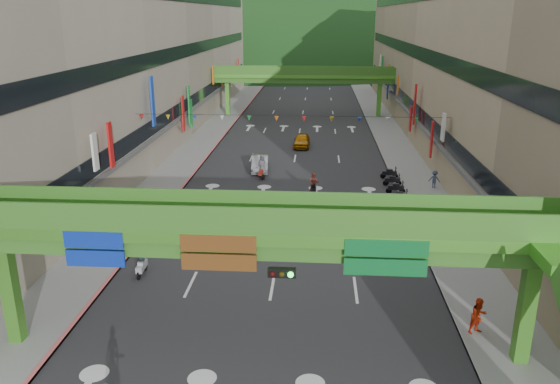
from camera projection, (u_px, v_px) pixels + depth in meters
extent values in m
cube|color=#28282B|center=(299.00, 138.00, 65.66)|extent=(18.00, 140.00, 0.02)
cube|color=gray|center=(208.00, 136.00, 66.37)|extent=(4.00, 140.00, 0.15)
cube|color=gray|center=(391.00, 138.00, 64.91)|extent=(4.00, 140.00, 0.15)
cube|color=#CC5959|center=(224.00, 136.00, 66.24)|extent=(0.20, 140.00, 0.18)
cube|color=gray|center=(375.00, 138.00, 65.03)|extent=(0.20, 140.00, 0.18)
cube|color=#9E937F|center=(138.00, 56.00, 63.99)|extent=(12.00, 95.00, 19.00)
cube|color=black|center=(191.00, 102.00, 65.23)|extent=(0.08, 90.25, 1.40)
cube|color=black|center=(188.00, 50.00, 63.37)|extent=(0.08, 90.25, 1.40)
cube|color=gray|center=(468.00, 58.00, 61.46)|extent=(12.00, 95.00, 19.00)
cube|color=black|center=(410.00, 104.00, 63.50)|extent=(0.08, 90.25, 1.40)
cube|color=black|center=(414.00, 51.00, 61.65)|extent=(0.08, 90.25, 1.40)
cube|color=#4C9E2D|center=(259.00, 230.00, 22.15)|extent=(28.00, 2.20, 0.50)
cube|color=#387223|center=(260.00, 244.00, 22.33)|extent=(28.00, 1.76, 0.70)
cube|color=#4C9E2D|center=(11.00, 295.00, 23.92)|extent=(0.60, 0.60, 4.80)
cube|color=#4C9E2D|center=(526.00, 313.00, 22.45)|extent=(0.60, 0.60, 4.80)
cube|color=#387223|center=(256.00, 221.00, 20.91)|extent=(28.00, 0.12, 1.10)
cube|color=#387223|center=(262.00, 203.00, 22.89)|extent=(28.00, 0.12, 1.10)
cube|color=navy|center=(95.00, 250.00, 21.74)|extent=(2.40, 0.12, 1.50)
cube|color=#593314|center=(219.00, 254.00, 21.41)|extent=(3.00, 0.12, 1.50)
cube|color=#0C5926|center=(386.00, 259.00, 20.98)|extent=(3.20, 0.12, 1.50)
cube|color=black|center=(282.00, 273.00, 21.30)|extent=(1.10, 0.28, 0.35)
cube|color=#4C9E2D|center=(303.00, 76.00, 78.12)|extent=(28.00, 2.20, 0.50)
cube|color=#387223|center=(303.00, 80.00, 78.30)|extent=(28.00, 1.76, 0.70)
cube|color=#4C9E2D|center=(228.00, 99.00, 79.89)|extent=(0.60, 0.60, 4.80)
cube|color=#4C9E2D|center=(379.00, 100.00, 78.42)|extent=(0.60, 0.60, 4.80)
cube|color=#387223|center=(303.00, 71.00, 76.88)|extent=(28.00, 0.12, 1.10)
cube|color=#387223|center=(303.00, 70.00, 78.86)|extent=(28.00, 0.12, 1.10)
ellipsoid|color=#1C4419|center=(264.00, 62.00, 171.01)|extent=(168.00, 140.00, 112.00)
ellipsoid|color=#1C4419|center=(385.00, 58.00, 187.32)|extent=(208.00, 176.00, 128.00)
cylinder|color=black|center=(290.00, 116.00, 44.78)|extent=(26.00, 0.03, 0.03)
cone|color=red|center=(141.00, 117.00, 45.69)|extent=(0.36, 0.36, 0.40)
cone|color=gold|center=(168.00, 117.00, 45.53)|extent=(0.36, 0.36, 0.40)
cone|color=#193FB2|center=(195.00, 118.00, 45.38)|extent=(0.36, 0.36, 0.40)
cone|color=silver|center=(222.00, 118.00, 45.23)|extent=(0.36, 0.36, 0.40)
cone|color=#198C33|center=(249.00, 118.00, 45.08)|extent=(0.36, 0.36, 0.40)
cone|color=orange|center=(276.00, 119.00, 44.93)|extent=(0.36, 0.36, 0.40)
cone|color=red|center=(304.00, 119.00, 44.78)|extent=(0.36, 0.36, 0.40)
cone|color=gold|center=(332.00, 119.00, 44.63)|extent=(0.36, 0.36, 0.40)
cone|color=#193FB2|center=(360.00, 120.00, 44.47)|extent=(0.36, 0.36, 0.40)
cone|color=silver|center=(388.00, 120.00, 44.32)|extent=(0.36, 0.36, 0.40)
cone|color=#198C33|center=(416.00, 120.00, 44.17)|extent=(0.36, 0.36, 0.40)
cone|color=orange|center=(445.00, 121.00, 44.02)|extent=(0.36, 0.36, 0.40)
cube|color=black|center=(314.00, 190.00, 44.20)|extent=(0.41, 1.31, 0.35)
cube|color=black|center=(314.00, 187.00, 44.12)|extent=(0.32, 0.56, 0.18)
cube|color=black|center=(314.00, 182.00, 44.57)|extent=(0.55, 0.08, 0.06)
cylinder|color=black|center=(313.00, 192.00, 44.82)|extent=(0.12, 0.50, 0.50)
cylinder|color=black|center=(314.00, 196.00, 43.77)|extent=(0.12, 0.50, 0.50)
imported|color=brown|center=(314.00, 183.00, 44.00)|extent=(0.85, 0.68, 1.70)
cube|color=#9D9EA6|center=(142.00, 266.00, 30.84)|extent=(0.40, 1.31, 0.35)
cube|color=#9D9EA6|center=(141.00, 262.00, 30.77)|extent=(0.32, 0.56, 0.18)
cube|color=#9D9EA6|center=(144.00, 254.00, 31.21)|extent=(0.55, 0.08, 0.06)
cylinder|color=black|center=(145.00, 267.00, 31.46)|extent=(0.12, 0.50, 0.50)
cylinder|color=black|center=(139.00, 275.00, 30.42)|extent=(0.12, 0.50, 0.50)
imported|color=#2C393F|center=(141.00, 257.00, 30.68)|extent=(0.89, 0.40, 1.49)
cube|color=maroon|center=(262.00, 172.00, 49.24)|extent=(0.62, 1.34, 0.35)
cube|color=maroon|center=(262.00, 170.00, 49.16)|extent=(0.41, 0.60, 0.18)
cube|color=maroon|center=(262.00, 165.00, 49.60)|extent=(0.55, 0.18, 0.06)
cylinder|color=black|center=(262.00, 174.00, 49.85)|extent=(0.21, 0.51, 0.50)
cylinder|color=black|center=(263.00, 177.00, 48.82)|extent=(0.21, 0.51, 0.50)
imported|color=#494851|center=(262.00, 165.00, 49.02)|extent=(1.00, 0.76, 1.83)
cube|color=black|center=(399.00, 196.00, 42.81)|extent=(1.31, 0.37, 0.35)
cube|color=black|center=(400.00, 193.00, 42.73)|extent=(0.56, 0.31, 0.18)
cube|color=black|center=(407.00, 190.00, 42.61)|extent=(0.07, 0.55, 0.06)
cylinder|color=black|center=(406.00, 200.00, 42.85)|extent=(0.50, 0.11, 0.50)
cylinder|color=black|center=(392.00, 199.00, 42.95)|extent=(0.50, 0.11, 0.50)
cube|color=black|center=(396.00, 188.00, 44.89)|extent=(1.31, 0.37, 0.35)
cube|color=black|center=(396.00, 185.00, 44.82)|extent=(0.56, 0.31, 0.18)
cube|color=black|center=(403.00, 182.00, 44.69)|extent=(0.07, 0.55, 0.06)
cylinder|color=black|center=(402.00, 191.00, 44.94)|extent=(0.50, 0.11, 0.50)
cylinder|color=black|center=(389.00, 191.00, 45.03)|extent=(0.50, 0.11, 0.50)
cube|color=black|center=(392.00, 180.00, 46.98)|extent=(1.31, 0.37, 0.35)
cube|color=black|center=(393.00, 177.00, 46.90)|extent=(0.56, 0.31, 0.18)
cube|color=black|center=(399.00, 174.00, 46.78)|extent=(0.07, 0.55, 0.06)
cylinder|color=black|center=(399.00, 183.00, 47.03)|extent=(0.50, 0.11, 0.50)
cylinder|color=black|center=(386.00, 183.00, 47.12)|extent=(0.50, 0.11, 0.50)
cube|color=black|center=(389.00, 173.00, 49.07)|extent=(1.31, 0.37, 0.35)
cube|color=black|center=(389.00, 170.00, 48.99)|extent=(0.56, 0.31, 0.18)
cube|color=black|center=(396.00, 168.00, 48.87)|extent=(0.07, 0.55, 0.06)
cylinder|color=black|center=(395.00, 176.00, 49.11)|extent=(0.50, 0.11, 0.50)
cylinder|color=black|center=(383.00, 176.00, 49.21)|extent=(0.50, 0.11, 0.50)
imported|color=#9E9EA6|center=(260.00, 164.00, 51.42)|extent=(1.83, 4.44, 1.43)
imported|color=#BA710A|center=(302.00, 140.00, 60.88)|extent=(1.85, 4.37, 1.47)
imported|color=red|center=(478.00, 319.00, 24.90)|extent=(1.05, 0.97, 1.74)
imported|color=black|center=(432.00, 221.00, 36.94)|extent=(0.96, 0.80, 1.53)
imported|color=#323C57|center=(434.00, 181.00, 45.99)|extent=(0.82, 0.68, 1.50)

